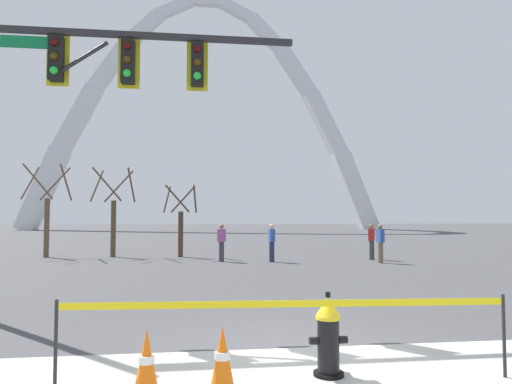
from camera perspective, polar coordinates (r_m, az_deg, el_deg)
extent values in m
plane|color=#474749|center=(6.73, 5.30, -19.35)|extent=(240.00, 240.00, 0.00)
cylinder|color=black|center=(6.00, 8.86, -21.13)|extent=(0.36, 0.36, 0.05)
cylinder|color=black|center=(5.90, 8.83, -18.03)|extent=(0.26, 0.26, 0.62)
cylinder|color=gold|center=(5.83, 8.80, -14.90)|extent=(0.30, 0.30, 0.04)
cone|color=gold|center=(5.80, 8.79, -13.64)|extent=(0.30, 0.30, 0.22)
cylinder|color=black|center=(5.78, 8.78, -12.28)|extent=(0.06, 0.06, 0.06)
cylinder|color=black|center=(5.84, 7.04, -17.58)|extent=(0.10, 0.09, 0.09)
cylinder|color=black|center=(5.94, 10.57, -17.31)|extent=(0.10, 0.09, 0.09)
cylinder|color=black|center=(6.10, 8.28, -17.85)|extent=(0.13, 0.14, 0.13)
cylinder|color=black|center=(6.17, 8.07, -17.67)|extent=(0.15, 0.03, 0.15)
cylinder|color=#232326|center=(5.85, -23.26, -16.67)|extent=(0.04, 0.04, 0.97)
cylinder|color=#232326|center=(6.45, 28.03, -15.26)|extent=(0.04, 0.04, 0.97)
cube|color=yellow|center=(5.51, 3.80, -13.47)|extent=(5.14, 0.32, 0.08)
cone|color=orange|center=(5.27, -13.23, -19.63)|extent=(0.28, 0.28, 0.70)
cylinder|color=white|center=(5.26, -13.23, -19.26)|extent=(0.17, 0.17, 0.08)
cone|color=orange|center=(5.29, -4.12, -19.64)|extent=(0.28, 0.28, 0.70)
cylinder|color=white|center=(5.28, -4.12, -19.28)|extent=(0.17, 0.17, 0.08)
cube|color=#232326|center=(10.34, -13.58, 18.06)|extent=(6.20, 0.12, 0.12)
cylinder|color=#232326|center=(10.36, -20.69, 14.90)|extent=(1.11, 0.08, 0.81)
cube|color=black|center=(10.47, -23.23, 14.76)|extent=(0.26, 0.24, 0.90)
cube|color=gold|center=(10.60, -23.01, 14.53)|extent=(0.44, 0.03, 1.04)
sphere|color=#360606|center=(10.44, -23.40, 16.43)|extent=(0.16, 0.16, 0.16)
sphere|color=#392706|center=(10.35, -23.43, 14.97)|extent=(0.16, 0.16, 0.16)
sphere|color=green|center=(10.27, -23.46, 13.48)|extent=(0.16, 0.16, 0.16)
cube|color=black|center=(10.19, -15.36, 15.12)|extent=(0.26, 0.24, 0.90)
cube|color=gold|center=(10.32, -15.25, 14.88)|extent=(0.44, 0.03, 1.04)
sphere|color=#360606|center=(10.16, -15.44, 16.85)|extent=(0.16, 0.16, 0.16)
sphere|color=#392706|center=(10.07, -15.47, 15.35)|extent=(0.16, 0.16, 0.16)
sphere|color=green|center=(9.98, -15.49, 13.82)|extent=(0.16, 0.16, 0.16)
cube|color=black|center=(10.09, -7.17, 15.21)|extent=(0.26, 0.24, 0.90)
cube|color=gold|center=(10.22, -7.18, 14.97)|extent=(0.44, 0.03, 1.04)
sphere|color=#360606|center=(10.06, -7.16, 16.96)|extent=(0.16, 0.16, 0.16)
sphere|color=#392706|center=(9.97, -7.17, 15.45)|extent=(0.16, 0.16, 0.16)
sphere|color=green|center=(9.88, -7.18, 13.91)|extent=(0.16, 0.16, 0.16)
cube|color=#0F6638|center=(10.72, -26.43, 16.09)|extent=(0.90, 0.04, 0.24)
cube|color=silver|center=(74.74, -24.57, 0.28)|extent=(7.23, 2.67, 12.88)
cube|color=silver|center=(74.81, -20.90, 8.40)|extent=(6.89, 2.39, 10.59)
cube|color=silver|center=(75.92, -17.20, 14.60)|extent=(6.52, 2.11, 8.33)
cube|color=silver|center=(77.27, -13.48, 18.88)|extent=(6.08, 1.83, 6.08)
cube|color=silver|center=(78.32, -9.76, 21.34)|extent=(5.50, 1.54, 3.78)
cube|color=silver|center=(78.75, -6.05, 22.11)|extent=(4.81, 1.26, 1.26)
cube|color=silver|center=(78.48, -2.36, 21.24)|extent=(5.50, 1.54, 3.78)
cube|color=silver|center=(77.61, 1.29, 18.69)|extent=(6.08, 1.83, 6.08)
cube|color=silver|center=(76.44, 4.91, 14.35)|extent=(6.52, 2.11, 8.33)
cube|color=silver|center=(75.51, 8.47, 8.12)|extent=(6.89, 2.39, 10.59)
cube|color=silver|center=(75.62, 11.97, 0.03)|extent=(7.23, 2.67, 12.88)
cylinder|color=brown|center=(24.12, -24.20, -4.01)|extent=(0.24, 0.24, 2.77)
cylinder|color=brown|center=(24.58, -25.86, 1.04)|extent=(0.37, 1.49, 1.65)
cylinder|color=brown|center=(23.85, -22.17, 1.07)|extent=(0.23, 1.50, 1.65)
cylinder|color=brown|center=(24.96, -23.33, 0.92)|extent=(1.50, 0.23, 1.65)
cylinder|color=brown|center=(23.42, -25.11, 1.21)|extent=(1.48, 0.40, 1.65)
cylinder|color=brown|center=(23.24, -17.03, -4.30)|extent=(0.24, 0.24, 2.67)
cylinder|color=brown|center=(23.59, -18.84, 0.77)|extent=(0.36, 1.44, 1.60)
cylinder|color=brown|center=(23.07, -14.96, 0.79)|extent=(0.22, 1.45, 1.60)
cylinder|color=brown|center=(24.08, -16.43, 0.65)|extent=(1.45, 0.22, 1.60)
cylinder|color=brown|center=(22.51, -17.75, 0.93)|extent=(1.43, 0.39, 1.60)
cylinder|color=#473323|center=(22.46, -9.19, -5.11)|extent=(0.24, 0.24, 2.15)
cylinder|color=#473323|center=(22.62, -10.81, -0.86)|extent=(0.31, 1.17, 1.30)
cylinder|color=#473323|center=(22.38, -7.45, -0.87)|extent=(0.20, 1.18, 1.30)
cylinder|color=#473323|center=(23.12, -8.94, -0.93)|extent=(1.18, 0.20, 1.30)
cylinder|color=#473323|center=(21.81, -9.59, -0.79)|extent=(1.17, 0.33, 1.30)
cylinder|color=brown|center=(20.00, 14.96, -7.18)|extent=(0.22, 0.22, 0.84)
cube|color=#2D4C99|center=(19.96, 14.93, -5.21)|extent=(0.25, 0.37, 0.54)
sphere|color=#936B4C|center=(19.95, 14.92, -4.11)|extent=(0.20, 0.20, 0.20)
cylinder|color=#38383D|center=(20.00, -4.23, -7.28)|extent=(0.22, 0.22, 0.84)
cube|color=#995193|center=(19.96, -4.23, -5.30)|extent=(0.37, 0.39, 0.54)
sphere|color=#936B4C|center=(19.95, -4.22, -4.21)|extent=(0.20, 0.20, 0.20)
cylinder|color=#232847|center=(19.81, 1.94, -7.32)|extent=(0.22, 0.22, 0.84)
cube|color=#2D4C99|center=(19.77, 1.94, -5.33)|extent=(0.24, 0.36, 0.54)
sphere|color=beige|center=(19.76, 1.94, -4.23)|extent=(0.20, 0.20, 0.20)
cylinder|color=#38383D|center=(21.46, 13.95, -6.91)|extent=(0.22, 0.22, 0.84)
cube|color=#B22323|center=(21.42, 13.93, -5.07)|extent=(0.36, 0.39, 0.54)
sphere|color=#936B4C|center=(21.41, 13.91, -4.05)|extent=(0.20, 0.20, 0.20)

